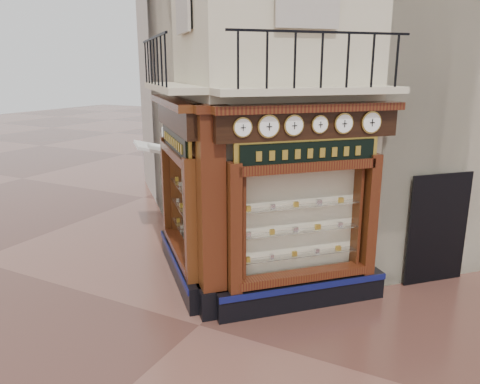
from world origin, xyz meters
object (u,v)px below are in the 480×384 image
Objects in this scene: clock_a at (243,127)px; signboard_left at (175,141)px; corner_pilaster at (211,217)px; clock_b at (269,126)px; clock_c at (294,125)px; clock_d at (320,124)px; signboard_right at (309,153)px; awning at (155,236)px; clock_e at (344,123)px; clock_f at (371,122)px.

signboard_left is (-2.09, 0.99, -0.52)m from clock_a.
corner_pilaster is 1.96m from clock_b.
clock_c is 1.15× the size of clock_d.
clock_c reaches higher than signboard_right.
signboard_left is (2.19, -1.93, 3.10)m from awning.
signboard_right is at bearing 169.90° from clock_e.
clock_c is at bearing -180.00° from clock_f.
corner_pilaster is 1.88× the size of signboard_left.
clock_d is at bearing 0.00° from clock_a.
corner_pilaster is at bearing 155.22° from clock_b.
clock_f is 3.95m from signboard_left.
awning is (-4.28, 2.92, -3.62)m from clock_a.
corner_pilaster reaches higher than clock_b.
signboard_left is at bearing 135.00° from signboard_right.
clock_f is at bearing -5.31° from signboard_right.
clock_c is 0.50m from clock_d.
clock_d reaches higher than signboard_right.
clock_e is at bearing 0.00° from clock_b.
awning is (-3.65, 2.94, -1.95)m from corner_pilaster.
clock_c is 0.91× the size of clock_f.
clock_c is at bearing -159.59° from awning.
clock_b reaches higher than signboard_left.
clock_c is at bearing -0.00° from clock_b.
clock_e is (0.69, 0.69, 0.00)m from clock_c.
clock_b is 0.20× the size of signboard_right.
corner_pilaster is at bearing 169.79° from clock_e.
clock_d is 0.25× the size of awning.
clock_a is at bearing -180.00° from clock_e.
awning is at bearing 105.64° from clock_b.
clock_f is (0.40, 0.40, 0.00)m from clock_e.
corner_pilaster reaches higher than signboard_right.
clock_a is at bearing -180.00° from clock_b.
clock_b is at bearing 0.00° from clock_a.
corner_pilaster is 2.93m from clock_e.
awning is 6.28m from signboard_right.
clock_c reaches higher than clock_a.
clock_e is (1.35, 1.35, 0.00)m from clock_a.
clock_a is 1.40m from signboard_right.
clock_e is (1.98, 1.37, 1.67)m from corner_pilaster.
signboard_right is at bearing -10.25° from corner_pilaster.
clock_e is 6.87m from awning.
clock_b is 6.41m from awning.
clock_a is at bearing 180.00° from clock_c.
clock_a reaches higher than awning.
signboard_right is at bearing 17.22° from clock_c.
clock_a is 0.16× the size of signboard_left.
clock_a is at bearing -160.41° from signboard_left.
awning is at bearing 100.67° from clock_a.
clock_f is at bearing 0.00° from clock_d.
clock_a is 2.37m from signboard_left.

